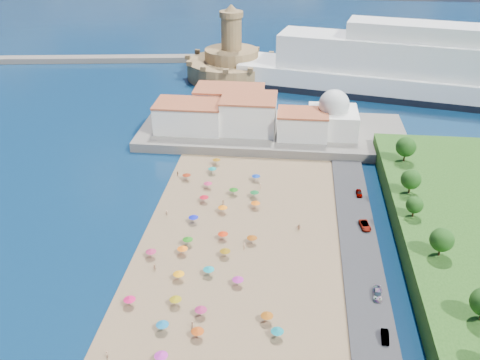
# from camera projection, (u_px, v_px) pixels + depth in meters

# --- Properties ---
(ground) EXTENTS (700.00, 700.00, 0.00)m
(ground) POSITION_uv_depth(u_px,v_px,m) (211.00, 262.00, 121.21)
(ground) COLOR #071938
(ground) RESTS_ON ground
(terrace) EXTENTS (90.00, 36.00, 3.00)m
(terrace) POSITION_uv_depth(u_px,v_px,m) (272.00, 132.00, 183.56)
(terrace) COLOR #59544C
(terrace) RESTS_ON ground
(jetty) EXTENTS (18.00, 70.00, 2.40)m
(jetty) POSITION_uv_depth(u_px,v_px,m) (223.00, 97.00, 216.47)
(jetty) COLOR #59544C
(jetty) RESTS_ON ground
(breakwater) EXTENTS (199.03, 34.77, 2.60)m
(breakwater) POSITION_uv_depth(u_px,v_px,m) (40.00, 60.00, 265.15)
(breakwater) COLOR #59544C
(breakwater) RESTS_ON ground
(waterfront_buildings) EXTENTS (57.00, 29.00, 11.00)m
(waterfront_buildings) POSITION_uv_depth(u_px,v_px,m) (235.00, 113.00, 182.35)
(waterfront_buildings) COLOR silver
(waterfront_buildings) RESTS_ON terrace
(domed_building) EXTENTS (16.00, 16.00, 15.00)m
(domed_building) POSITION_uv_depth(u_px,v_px,m) (333.00, 116.00, 176.39)
(domed_building) COLOR silver
(domed_building) RESTS_ON terrace
(fortress) EXTENTS (40.00, 40.00, 32.40)m
(fortress) POSITION_uv_depth(u_px,v_px,m) (232.00, 63.00, 240.19)
(fortress) COLOR #A18050
(fortress) RESTS_ON ground
(cruise_ship) EXTENTS (167.64, 59.47, 36.35)m
(cruise_ship) POSITION_uv_depth(u_px,v_px,m) (443.00, 74.00, 212.47)
(cruise_ship) COLOR black
(cruise_ship) RESTS_ON ground
(beach_parasols) EXTENTS (32.71, 115.31, 2.20)m
(beach_parasols) POSITION_uv_depth(u_px,v_px,m) (196.00, 289.00, 109.52)
(beach_parasols) COLOR gray
(beach_parasols) RESTS_ON beach
(beachgoers) EXTENTS (39.13, 94.74, 1.89)m
(beachgoers) POSITION_uv_depth(u_px,v_px,m) (199.00, 268.00, 117.44)
(beachgoers) COLOR tan
(beachgoers) RESTS_ON beach
(parked_cars) EXTENTS (3.06, 74.64, 1.43)m
(parked_cars) POSITION_uv_depth(u_px,v_px,m) (374.00, 273.00, 115.44)
(parked_cars) COLOR gray
(parked_cars) RESTS_ON promenade
(hillside_trees) EXTENTS (14.64, 110.14, 7.43)m
(hillside_trees) POSITION_uv_depth(u_px,v_px,m) (443.00, 259.00, 105.33)
(hillside_trees) COLOR #382314
(hillside_trees) RESTS_ON hillside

